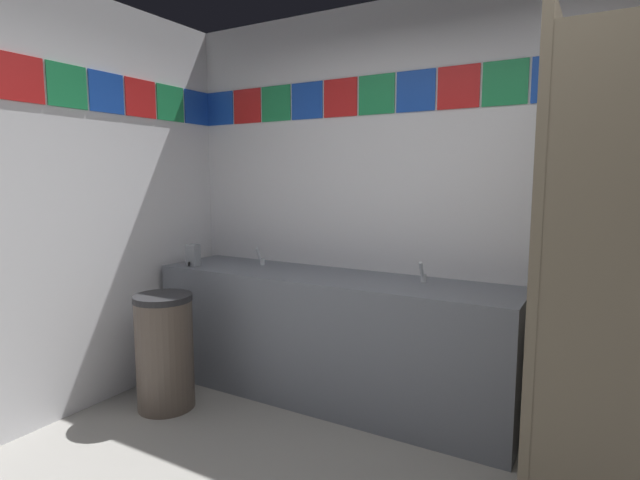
{
  "coord_description": "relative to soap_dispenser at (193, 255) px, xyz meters",
  "views": [
    {
      "loc": [
        0.84,
        -1.38,
        1.51
      ],
      "look_at": [
        -0.65,
        1.2,
        1.14
      ],
      "focal_mm": 27.92,
      "sensor_mm": 36.0,
      "label": 1
    }
  ],
  "objects": [
    {
      "name": "faucet_right",
      "position": [
        1.68,
        0.27,
        -0.03
      ],
      "size": [
        0.04,
        0.1,
        0.14
      ],
      "color": "silver",
      "rests_on": "vanity_counter"
    },
    {
      "name": "soap_dispenser",
      "position": [
        0.0,
        0.0,
        0.0
      ],
      "size": [
        0.09,
        0.09,
        0.16
      ],
      "color": "gray",
      "rests_on": "vanity_counter"
    },
    {
      "name": "faucet_left",
      "position": [
        0.43,
        0.27,
        -0.03
      ],
      "size": [
        0.04,
        0.1,
        0.14
      ],
      "color": "silver",
      "rests_on": "vanity_counter"
    },
    {
      "name": "wall_back",
      "position": [
        1.81,
        0.52,
        0.4
      ],
      "size": [
        4.12,
        0.09,
        2.68
      ],
      "color": "silver",
      "rests_on": "ground_plane"
    },
    {
      "name": "stall_divider",
      "position": [
        2.62,
        -0.48,
        0.1
      ],
      "size": [
        0.92,
        1.41,
        2.09
      ],
      "color": "#726651",
      "rests_on": "ground_plane"
    },
    {
      "name": "trash_bin",
      "position": [
        0.19,
        -0.48,
        -0.56
      ],
      "size": [
        0.38,
        0.38,
        0.76
      ],
      "color": "brown",
      "rests_on": "ground_plane"
    },
    {
      "name": "vanity_counter",
      "position": [
        1.05,
        0.18,
        -0.5
      ],
      "size": [
        2.51,
        0.6,
        0.86
      ],
      "color": "slate",
      "rests_on": "ground_plane"
    }
  ]
}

